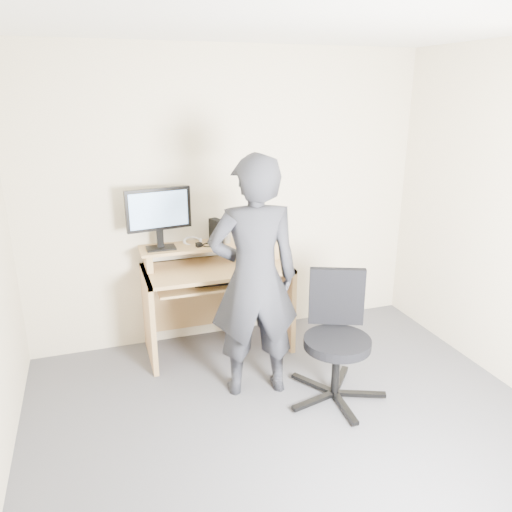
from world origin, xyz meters
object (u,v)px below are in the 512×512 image
office_chair (337,332)px  person (254,279)px  desk (215,286)px  monitor (159,213)px

office_chair → person: (-0.54, 0.24, 0.39)m
desk → office_chair: 1.20m
desk → monitor: size_ratio=2.28×
desk → monitor: (-0.43, 0.05, 0.66)m
desk → office_chair: size_ratio=1.32×
desk → office_chair: office_chair is taller
office_chair → person: size_ratio=0.51×
monitor → person: person is taller
monitor → person: 1.03m
monitor → person: (0.53, -0.82, -0.33)m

